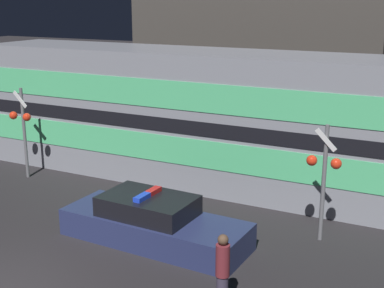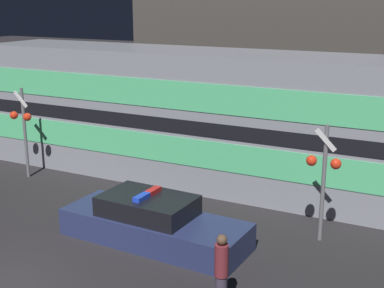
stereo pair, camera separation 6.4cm
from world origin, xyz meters
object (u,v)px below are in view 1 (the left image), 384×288
(pedestrian, at_px, (223,273))
(crossing_signal_near, at_px, (324,171))
(train, at_px, (221,119))
(police_car, at_px, (153,223))

(pedestrian, distance_m, crossing_signal_near, 4.39)
(pedestrian, bearing_deg, train, 114.36)
(train, relative_size, crossing_signal_near, 5.86)
(train, xyz_separation_m, crossing_signal_near, (4.20, -3.01, -0.32))
(crossing_signal_near, bearing_deg, train, 144.39)
(train, distance_m, police_car, 5.32)
(train, bearing_deg, pedestrian, -65.64)
(pedestrian, relative_size, crossing_signal_near, 0.54)
(police_car, relative_size, crossing_signal_near, 1.62)
(pedestrian, bearing_deg, crossing_signal_near, 77.07)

